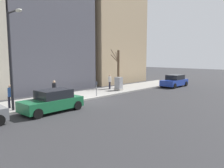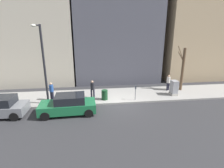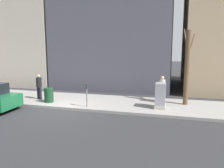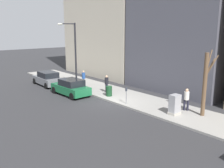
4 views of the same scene
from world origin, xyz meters
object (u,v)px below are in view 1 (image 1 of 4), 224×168
at_px(parked_car_green, 52,101).
at_px(office_block_center, 34,6).
at_px(parking_meter, 96,87).
at_px(trash_bin, 69,94).
at_px(pedestrian_near_meter, 110,81).
at_px(parked_car_blue, 174,81).
at_px(bare_tree, 118,68).
at_px(pedestrian_midblock, 54,89).
at_px(utility_box, 119,84).
at_px(streetlamp, 12,53).
at_px(pedestrian_far_corner, 11,95).

height_order(parked_car_green, office_block_center, office_block_center).
xyz_separation_m(parking_meter, office_block_center, (10.11, 0.54, 8.70)).
bearing_deg(trash_bin, pedestrian_near_meter, -75.43).
xyz_separation_m(parked_car_blue, parking_meter, (1.67, 11.94, 0.24)).
height_order(parked_car_blue, office_block_center, office_block_center).
xyz_separation_m(bare_tree, trash_bin, (-1.74, 8.22, -1.86)).
relative_size(trash_bin, pedestrian_midblock, 0.54).
height_order(parking_meter, utility_box, utility_box).
xyz_separation_m(utility_box, trash_bin, (-0.40, 6.81, -0.25)).
distance_m(parking_meter, streetlamp, 8.21).
relative_size(utility_box, office_block_center, 0.07).
bearing_deg(office_block_center, streetlamp, 145.42).
bearing_deg(pedestrian_far_corner, parking_meter, 30.44).
relative_size(parked_car_green, trash_bin, 4.73).
height_order(pedestrian_midblock, pedestrian_far_corner, same).
height_order(parked_car_green, bare_tree, bare_tree).
bearing_deg(office_block_center, bare_tree, -142.77).
bearing_deg(utility_box, parked_car_blue, -107.75).
height_order(pedestrian_near_meter, office_block_center, office_block_center).
bearing_deg(utility_box, pedestrian_near_meter, -1.04).
bearing_deg(parked_car_green, utility_box, -77.20).
bearing_deg(office_block_center, parking_meter, -176.95).
height_order(streetlamp, pedestrian_near_meter, streetlamp).
height_order(utility_box, office_block_center, office_block_center).
relative_size(utility_box, pedestrian_far_corner, 0.86).
xyz_separation_m(parking_meter, pedestrian_far_corner, (0.87, 7.44, 0.11)).
distance_m(parked_car_green, trash_bin, 3.68).
bearing_deg(pedestrian_near_meter, bare_tree, -35.16).
height_order(streetlamp, pedestrian_far_corner, streetlamp).
bearing_deg(utility_box, bare_tree, -46.49).
distance_m(utility_box, pedestrian_midblock, 7.88).
height_order(bare_tree, pedestrian_near_meter, bare_tree).
bearing_deg(streetlamp, parked_car_green, -129.08).
distance_m(parked_car_blue, utility_box, 8.27).
relative_size(parked_car_green, streetlamp, 0.66).
height_order(trash_bin, office_block_center, office_block_center).
bearing_deg(pedestrian_midblock, streetlamp, -144.23).
height_order(bare_tree, office_block_center, office_block_center).
bearing_deg(parked_car_green, streetlamp, 48.97).
height_order(parked_car_green, utility_box, utility_box).
height_order(bare_tree, pedestrian_midblock, bare_tree).
distance_m(parked_car_green, streetlamp, 4.11).
relative_size(trash_bin, office_block_center, 0.05).
distance_m(streetlamp, pedestrian_far_corner, 3.11).
relative_size(parked_car_green, pedestrian_near_meter, 2.57).
distance_m(streetlamp, trash_bin, 5.99).
height_order(pedestrian_midblock, office_block_center, office_block_center).
bearing_deg(pedestrian_midblock, parking_meter, 2.99).
height_order(parking_meter, office_block_center, office_block_center).
relative_size(bare_tree, office_block_center, 0.23).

